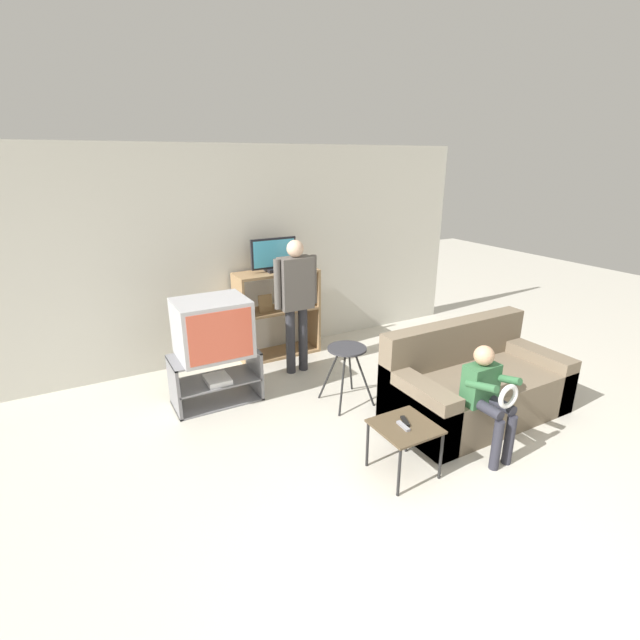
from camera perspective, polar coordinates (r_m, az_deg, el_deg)
ground_plane at (r=3.66m, az=13.21°, el=-23.11°), size 18.00×18.00×0.00m
wall_back at (r=5.88m, az=-9.31°, el=7.93°), size 6.40×0.06×2.60m
tv_stand at (r=4.98m, az=-12.67°, el=-7.03°), size 0.89×0.45×0.54m
television_main at (r=4.75m, az=-13.11°, el=-0.94°), size 0.71×0.57×0.58m
media_shelf at (r=5.93m, az=-5.27°, el=0.88°), size 1.05×0.40×1.11m
television_flat at (r=5.74m, az=-5.71°, el=7.88°), size 0.59×0.20×0.41m
folding_stool at (r=4.75m, az=3.33°, el=-4.49°), size 0.44×0.44×0.62m
snack_table at (r=3.84m, az=10.39°, el=-13.31°), size 0.46×0.46×0.44m
remote_control_black at (r=3.85m, az=10.43°, el=-12.16°), size 0.08×0.15×0.02m
remote_control_white at (r=3.78m, az=10.21°, el=-12.73°), size 0.05×0.15×0.02m
couch at (r=4.90m, az=18.40°, el=-7.67°), size 1.77×0.91×0.88m
person_standing_adult at (r=5.31m, az=-2.97°, el=3.16°), size 0.53×0.20×1.58m
person_seated_child at (r=4.16m, az=19.96°, el=-8.38°), size 0.33×0.43×0.97m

